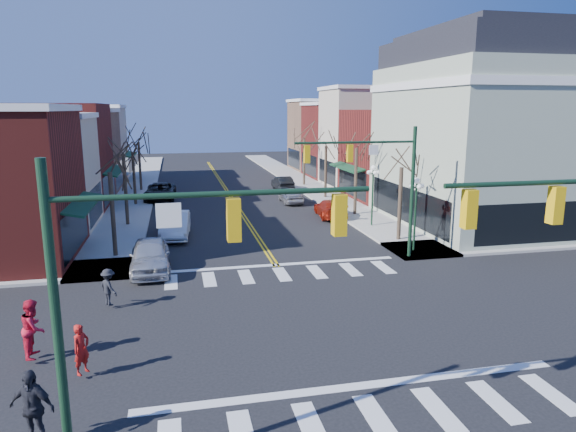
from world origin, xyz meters
TOP-DOWN VIEW (x-y plane):
  - ground at (0.00, 0.00)m, footprint 160.00×160.00m
  - sidewalk_left at (-8.75, 20.00)m, footprint 3.50×70.00m
  - sidewalk_right at (8.75, 20.00)m, footprint 3.50×70.00m
  - bldg_left_stucco_a at (-15.50, 19.50)m, footprint 10.00×7.00m
  - bldg_left_brick_b at (-15.50, 27.50)m, footprint 10.00×9.00m
  - bldg_left_tan at (-15.50, 35.75)m, footprint 10.00×7.50m
  - bldg_left_stucco_b at (-15.50, 43.50)m, footprint 10.00×8.00m
  - bldg_right_brick_a at (15.50, 25.75)m, footprint 10.00×8.50m
  - bldg_right_stucco at (15.50, 33.50)m, footprint 10.00×7.00m
  - bldg_right_brick_b at (15.50, 41.00)m, footprint 10.00×8.00m
  - bldg_right_tan at (15.50, 49.00)m, footprint 10.00×8.00m
  - victorian_corner at (16.50, 14.50)m, footprint 12.25×14.25m
  - traffic_mast_near_left at (-5.55, -7.40)m, footprint 6.60×0.28m
  - traffic_mast_far_right at (5.55, 7.40)m, footprint 6.60×0.28m
  - lamppost_corner at (8.20, 8.50)m, footprint 0.36×0.36m
  - lamppost_midblock at (8.20, 15.00)m, footprint 0.36×0.36m
  - tree_left_a at (-8.40, 11.00)m, footprint 0.24×0.24m
  - tree_left_b at (-8.40, 19.00)m, footprint 0.24×0.24m
  - tree_left_c at (-8.40, 27.00)m, footprint 0.24×0.24m
  - tree_left_d at (-8.40, 35.00)m, footprint 0.24×0.24m
  - tree_right_a at (8.40, 11.00)m, footprint 0.24×0.24m
  - tree_right_b at (8.40, 19.00)m, footprint 0.24×0.24m
  - tree_right_c at (8.40, 27.00)m, footprint 0.24×0.24m
  - tree_right_d at (8.40, 35.00)m, footprint 0.24×0.24m
  - car_left_near at (-6.40, 8.12)m, footprint 2.08×4.89m
  - car_left_mid at (-5.13, 15.08)m, footprint 2.06×5.00m
  - car_left_far at (-6.40, 29.26)m, footprint 2.89×5.70m
  - car_right_near at (6.40, 18.85)m, footprint 2.35×4.88m
  - car_right_mid at (4.80, 25.39)m, footprint 1.71×4.14m
  - car_right_far at (5.58, 32.70)m, footprint 1.65×4.30m
  - pedestrian_red_a at (-7.99, -2.31)m, footprint 0.65×0.69m
  - pedestrian_red_b at (-9.69, -0.76)m, footprint 0.74×0.95m
  - pedestrian_dark_a at (-8.55, -5.65)m, footprint 1.23×0.84m
  - pedestrian_dark_b at (-7.85, 3.38)m, footprint 1.05×1.14m

SIDE VIEW (x-z plane):
  - ground at x=0.00m, z-range 0.00..0.00m
  - sidewalk_left at x=-8.75m, z-range 0.00..0.15m
  - sidewalk_right at x=8.75m, z-range 0.00..0.15m
  - car_right_near at x=6.40m, z-range 0.00..1.37m
  - car_right_far at x=5.58m, z-range 0.00..1.40m
  - car_right_mid at x=4.80m, z-range 0.00..1.41m
  - car_left_far at x=-6.40m, z-range 0.00..1.55m
  - car_left_mid at x=-5.13m, z-range 0.00..1.61m
  - car_left_near at x=-6.40m, z-range 0.00..1.65m
  - pedestrian_dark_b at x=-7.85m, z-range 0.15..1.69m
  - pedestrian_red_a at x=-7.99m, z-range 0.15..1.73m
  - pedestrian_dark_a at x=-8.55m, z-range 0.15..2.09m
  - pedestrian_red_b at x=-9.69m, z-range 0.15..2.09m
  - tree_left_c at x=-8.40m, z-range 0.00..4.55m
  - tree_right_a at x=8.40m, z-range 0.00..4.62m
  - tree_left_a at x=-8.40m, z-range 0.00..4.76m
  - tree_right_c at x=8.40m, z-range 0.00..4.83m
  - tree_left_d at x=-8.40m, z-range 0.00..4.90m
  - tree_right_d at x=8.40m, z-range 0.00..4.97m
  - tree_left_b at x=-8.40m, z-range 0.00..5.04m
  - tree_right_b at x=8.40m, z-range 0.00..5.18m
  - lamppost_corner at x=8.20m, z-range 0.80..5.13m
  - lamppost_midblock at x=8.20m, z-range 0.80..5.13m
  - bldg_left_stucco_a at x=-15.50m, z-range 0.00..7.50m
  - bldg_left_tan at x=-15.50m, z-range 0.00..7.80m
  - bldg_right_brick_a at x=15.50m, z-range 0.00..8.00m
  - bldg_left_stucco_b at x=-15.50m, z-range 0.00..8.20m
  - bldg_left_brick_b at x=-15.50m, z-range 0.00..8.50m
  - bldg_right_brick_b at x=15.50m, z-range 0.00..8.50m
  - bldg_right_tan at x=15.50m, z-range 0.00..9.00m
  - traffic_mast_near_left at x=-5.55m, z-range 1.11..8.31m
  - traffic_mast_far_right at x=5.55m, z-range 1.11..8.31m
  - bldg_right_stucco at x=15.50m, z-range 0.00..10.00m
  - victorian_corner at x=16.50m, z-range 0.01..13.31m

